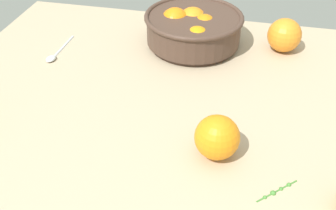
% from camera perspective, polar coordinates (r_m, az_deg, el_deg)
% --- Properties ---
extents(ground_plane, '(1.14, 1.06, 0.03)m').
position_cam_1_polar(ground_plane, '(0.81, 1.15, -4.62)').
color(ground_plane, tan).
extents(fruit_bowl, '(0.26, 0.26, 0.10)m').
position_cam_1_polar(fruit_bowl, '(1.07, 3.53, 10.77)').
color(fruit_bowl, '#473328').
rests_on(fruit_bowl, ground_plane).
extents(loose_orange_2, '(0.08, 0.08, 0.08)m').
position_cam_1_polar(loose_orange_2, '(0.73, 6.95, -4.55)').
color(loose_orange_2, orange).
rests_on(loose_orange_2, ground_plane).
extents(loose_orange_3, '(0.09, 0.09, 0.09)m').
position_cam_1_polar(loose_orange_3, '(1.08, 16.12, 9.45)').
color(loose_orange_3, orange).
rests_on(loose_orange_3, ground_plane).
extents(spoon, '(0.02, 0.15, 0.01)m').
position_cam_1_polar(spoon, '(1.08, -15.46, 7.14)').
color(spoon, silver).
rests_on(spoon, ground_plane).
extents(herb_sprig_0, '(0.07, 0.06, 0.01)m').
position_cam_1_polar(herb_sprig_0, '(0.72, 15.16, -11.54)').
color(herb_sprig_0, '#438034').
rests_on(herb_sprig_0, ground_plane).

